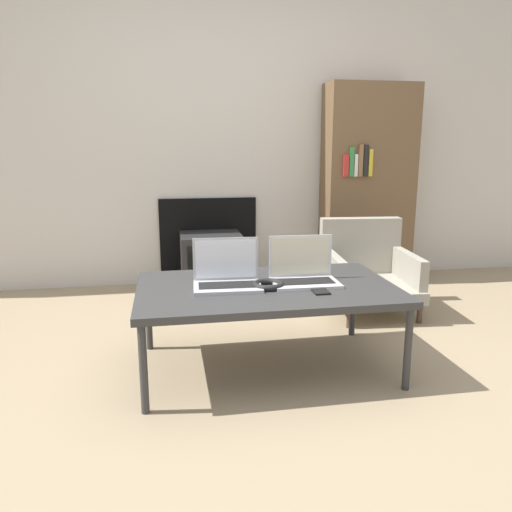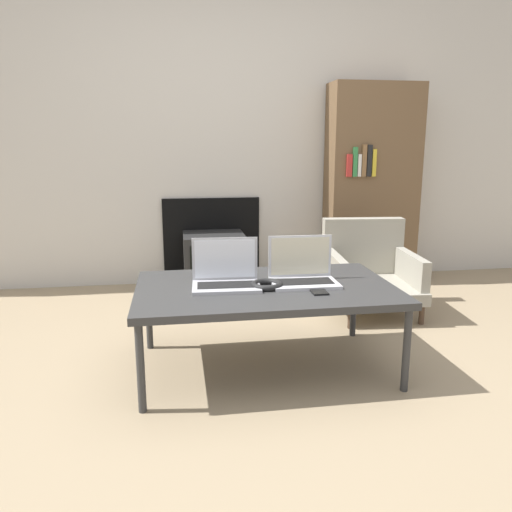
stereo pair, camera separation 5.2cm
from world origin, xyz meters
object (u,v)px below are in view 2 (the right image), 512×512
at_px(laptop_left, 226,276).
at_px(tv, 214,262).
at_px(phone, 318,291).
at_px(armchair, 368,269).
at_px(headphones, 267,285).
at_px(laptop_right, 303,273).

xyz_separation_m(laptop_left, tv, (0.05, 1.48, -0.27)).
xyz_separation_m(phone, armchair, (0.65, 0.98, -0.16)).
xyz_separation_m(laptop_left, armchair, (1.08, 0.81, -0.21)).
bearing_deg(phone, headphones, 155.32).
bearing_deg(headphones, tv, 95.46).
height_order(laptop_right, armchair, laptop_right).
relative_size(phone, tv, 0.28).
xyz_separation_m(laptop_left, laptop_right, (0.40, 0.00, 0.00)).
bearing_deg(armchair, laptop_left, -138.12).
bearing_deg(armchair, tv, 152.05).
relative_size(headphones, phone, 1.20).
bearing_deg(tv, phone, -77.06).
distance_m(headphones, tv, 1.58).
bearing_deg(armchair, laptop_right, -125.11).
bearing_deg(tv, armchair, -33.16).
height_order(laptop_left, headphones, laptop_left).
distance_m(laptop_left, tv, 1.51).
height_order(headphones, armchair, armchair).
bearing_deg(headphones, laptop_right, 18.66).
distance_m(tv, armchair, 1.24).
bearing_deg(phone, laptop_right, 100.55).
height_order(laptop_right, headphones, laptop_right).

